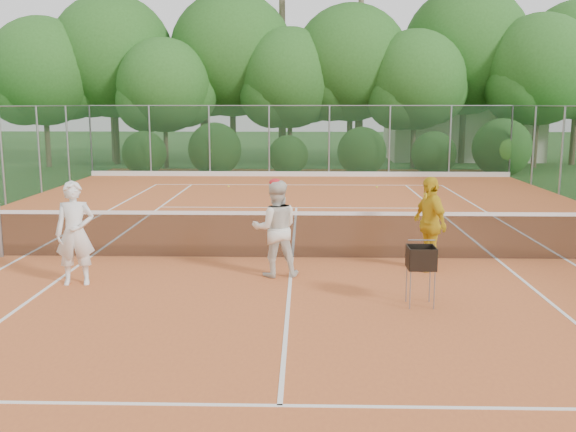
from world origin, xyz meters
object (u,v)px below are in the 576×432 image
object	(u,v)px
player_center_grp	(275,228)
ball_hopper	(421,259)
player_yellow	(429,223)
player_white	(75,233)

from	to	relation	value
player_center_grp	ball_hopper	xyz separation A→B (m)	(2.31, -1.68, -0.14)
player_center_grp	ball_hopper	distance (m)	2.86
player_center_grp	player_yellow	world-z (taller)	player_center_grp
player_white	ball_hopper	xyz separation A→B (m)	(5.70, -1.05, -0.16)
player_center_grp	ball_hopper	world-z (taller)	player_center_grp
player_center_grp	player_yellow	bearing A→B (deg)	10.34
player_yellow	player_white	bearing A→B (deg)	-98.95
player_white	ball_hopper	world-z (taller)	player_white
player_center_grp	player_yellow	distance (m)	2.89
ball_hopper	player_center_grp	bearing A→B (deg)	147.33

